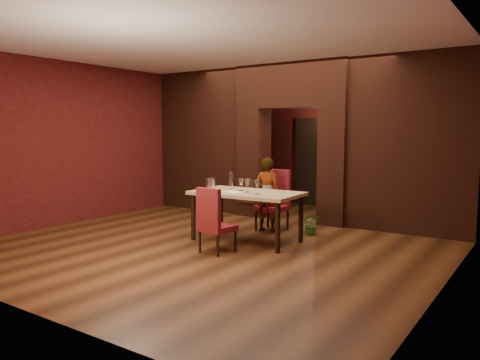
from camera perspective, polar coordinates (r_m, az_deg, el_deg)
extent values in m
plane|color=#4A2812|center=(8.20, -0.26, -6.94)|extent=(8.00, 8.00, 0.00)
cube|color=silver|center=(8.11, -0.27, 15.68)|extent=(7.00, 8.00, 0.04)
cube|color=maroon|center=(11.52, 11.10, 4.71)|extent=(7.00, 0.04, 3.20)
cube|color=maroon|center=(5.22, -26.01, 2.80)|extent=(7.00, 0.04, 3.20)
cube|color=maroon|center=(10.38, -16.46, 4.45)|extent=(0.04, 8.00, 3.20)
cube|color=maroon|center=(6.67, 25.41, 3.39)|extent=(0.04, 8.00, 3.20)
cube|color=maroon|center=(10.21, 1.69, 2.14)|extent=(0.55, 0.55, 2.30)
cube|color=maroon|center=(9.33, 11.59, 1.66)|extent=(0.55, 0.55, 2.30)
cube|color=maroon|center=(9.75, 6.53, 11.34)|extent=(2.45, 0.55, 0.90)
cube|color=maroon|center=(11.01, -4.54, 4.75)|extent=(2.28, 0.35, 3.20)
cube|color=maroon|center=(8.86, 20.13, 4.11)|extent=(2.28, 0.35, 3.20)
cube|color=brown|center=(10.02, 0.77, -1.38)|extent=(0.40, 0.03, 0.50)
cube|color=black|center=(11.65, 9.12, 2.05)|extent=(0.90, 0.08, 2.10)
cube|color=black|center=(11.61, 9.04, 2.04)|extent=(1.02, 0.04, 2.22)
cube|color=tan|center=(7.81, 0.80, -4.46)|extent=(1.81, 1.06, 0.83)
cube|color=maroon|center=(8.64, 3.92, -2.50)|extent=(0.51, 0.51, 1.12)
cube|color=maroon|center=(7.09, -2.76, -4.88)|extent=(0.51, 0.51, 1.00)
imported|color=beige|center=(8.55, 3.36, -1.78)|extent=(0.52, 0.37, 1.36)
cube|color=silver|center=(7.69, -0.85, -1.46)|extent=(0.35, 0.28, 0.00)
cylinder|color=silver|center=(7.97, -3.61, -0.49)|extent=(0.17, 0.17, 0.20)
cylinder|color=white|center=(8.14, -1.10, -0.02)|extent=(0.07, 0.07, 0.30)
imported|color=#32682A|center=(8.43, 8.69, -5.38)|extent=(0.42, 0.40, 0.37)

